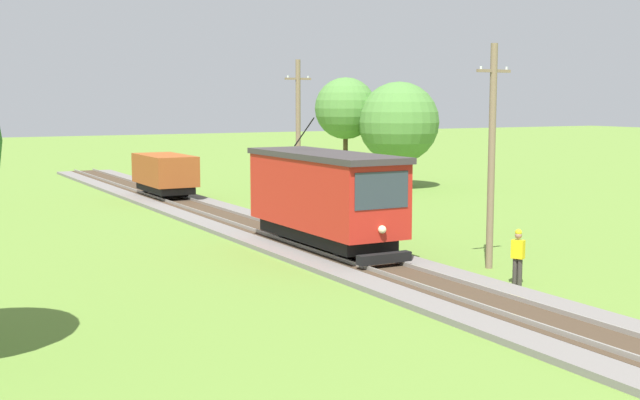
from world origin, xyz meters
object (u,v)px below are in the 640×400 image
(track_worker, at_px, (518,254))
(red_tram, at_px, (324,195))
(utility_pole_mid, at_px, (298,137))
(tree_left_far, at_px, (346,109))
(freight_car, at_px, (165,173))
(tree_left_near, at_px, (399,122))
(utility_pole_near_tram, at_px, (492,155))

(track_worker, bearing_deg, red_tram, 82.15)
(utility_pole_mid, bearing_deg, tree_left_far, 50.86)
(utility_pole_mid, distance_m, track_worker, 17.23)
(freight_car, relative_size, tree_left_near, 0.75)
(red_tram, xyz_separation_m, utility_pole_near_tram, (3.59, -5.27, 1.73))
(utility_pole_mid, xyz_separation_m, tree_left_far, (9.59, 11.78, 1.24))
(tree_left_far, bearing_deg, freight_car, -172.13)
(tree_left_far, bearing_deg, track_worker, -110.20)
(red_tram, height_order, tree_left_far, tree_left_far)
(red_tram, xyz_separation_m, freight_car, (-0.00, 19.12, -0.64))
(freight_car, relative_size, utility_pole_near_tram, 0.68)
(utility_pole_near_tram, bearing_deg, track_worker, -111.36)
(utility_pole_mid, xyz_separation_m, tree_left_near, (11.95, 8.93, 0.36))
(red_tram, bearing_deg, tree_left_far, 57.82)
(track_worker, relative_size, tree_left_far, 0.25)
(tree_left_near, xyz_separation_m, tree_left_far, (-2.36, 2.85, 0.88))
(utility_pole_near_tram, height_order, tree_left_near, utility_pole_near_tram)
(utility_pole_mid, bearing_deg, tree_left_near, 36.77)
(red_tram, height_order, freight_car, red_tram)
(freight_car, xyz_separation_m, tree_left_near, (15.54, -1.03, 2.77))
(freight_car, height_order, utility_pole_mid, utility_pole_mid)
(freight_car, distance_m, track_worker, 27.04)
(red_tram, bearing_deg, track_worker, -71.48)
(utility_pole_near_tram, height_order, tree_left_far, utility_pole_near_tram)
(utility_pole_near_tram, distance_m, track_worker, 3.99)
(red_tram, xyz_separation_m, tree_left_far, (13.18, 20.94, 3.01))
(utility_pole_mid, height_order, tree_left_far, utility_pole_mid)
(utility_pole_near_tram, bearing_deg, tree_left_far, 69.91)
(freight_car, bearing_deg, tree_left_near, -3.78)
(utility_pole_mid, bearing_deg, utility_pole_near_tram, -90.00)
(freight_car, relative_size, track_worker, 2.91)
(tree_left_near, relative_size, tree_left_far, 0.96)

